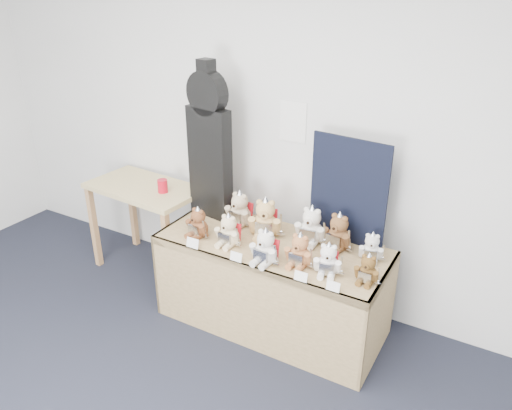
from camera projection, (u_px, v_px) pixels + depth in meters
The scene contains 21 objects.
room_shell at pixel (293, 122), 3.62m from camera, with size 6.00×6.00×6.00m.
display_table at pixel (267, 266), 3.53m from camera, with size 1.64×0.69×0.68m.
side_table at pixel (146, 200), 4.22m from camera, with size 1.00×0.60×0.80m.
guitar_case at pixel (209, 144), 3.69m from camera, with size 0.38×0.16×1.20m.
navy_board at pixel (348, 191), 3.40m from camera, with size 0.57×0.02×0.76m, color black.
red_cup at pixel (163, 186), 4.02m from camera, with size 0.08×0.08×0.11m, color #B70C1F.
teddy_front_far_left at pixel (198, 224), 3.58m from camera, with size 0.20×0.18×0.25m.
teddy_front_left at pixel (229, 232), 3.46m from camera, with size 0.21×0.17×0.26m.
teddy_front_centre at pixel (265, 248), 3.24m from camera, with size 0.22×0.19×0.27m.
teddy_front_right at pixel (299, 252), 3.21m from camera, with size 0.21×0.17×0.26m.
teddy_front_far_right at pixel (328, 261), 3.12m from camera, with size 0.20×0.18×0.24m.
teddy_front_end at pixel (368, 270), 3.05m from camera, with size 0.18×0.14×0.22m.
teddy_back_left at pixel (239, 211), 3.73m from camera, with size 0.24×0.21×0.30m.
teddy_back_centre_left at pixel (265, 220), 3.56m from camera, with size 0.27×0.25×0.33m.
teddy_back_centre_right at pixel (311, 227), 3.48m from camera, with size 0.25×0.20×0.30m.
teddy_back_right at pixel (338, 233), 3.41m from camera, with size 0.24×0.21×0.29m.
teddy_back_end at pixel (371, 248), 3.28m from camera, with size 0.19×0.16×0.22m.
entry_card_a at pixel (193, 243), 3.45m from camera, with size 0.10×0.00×0.07m, color white.
entry_card_b at pixel (236, 257), 3.29m from camera, with size 0.09×0.00×0.06m, color white.
entry_card_c at pixel (301, 276), 3.08m from camera, with size 0.09×0.00×0.06m, color white.
entry_card_d at pixel (333, 286), 2.98m from camera, with size 0.09×0.00×0.06m, color white.
Camera 1 is at (1.57, -0.70, 2.43)m, focal length 35.00 mm.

